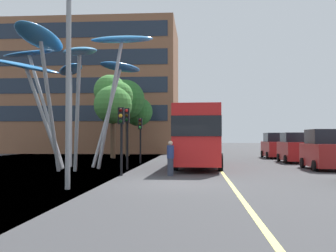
% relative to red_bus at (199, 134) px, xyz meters
% --- Properties ---
extents(ground, '(120.00, 240.00, 0.10)m').
position_rel_red_bus_xyz_m(ground, '(-1.74, -9.26, -2.12)').
color(ground, '#38383A').
extents(red_bus, '(3.00, 10.89, 3.79)m').
position_rel_red_bus_xyz_m(red_bus, '(0.00, 0.00, 0.00)').
color(red_bus, red).
rests_on(red_bus, ground).
extents(leaf_sculpture, '(10.19, 10.63, 8.07)m').
position_rel_red_bus_xyz_m(leaf_sculpture, '(-7.22, -2.55, 4.10)').
color(leaf_sculpture, '#9EA0A5').
rests_on(leaf_sculpture, ground).
extents(traffic_light_kerb_near, '(0.28, 0.42, 3.25)m').
position_rel_red_bus_xyz_m(traffic_light_kerb_near, '(-3.75, -6.27, 0.29)').
color(traffic_light_kerb_near, black).
rests_on(traffic_light_kerb_near, ground).
extents(traffic_light_kerb_far, '(0.28, 0.42, 3.49)m').
position_rel_red_bus_xyz_m(traffic_light_kerb_far, '(-4.12, -2.54, 0.46)').
color(traffic_light_kerb_far, black).
rests_on(traffic_light_kerb_far, ground).
extents(traffic_light_island_mid, '(0.28, 0.42, 3.20)m').
position_rel_red_bus_xyz_m(traffic_light_island_mid, '(-4.16, 3.03, 0.26)').
color(traffic_light_island_mid, black).
rests_on(traffic_light_island_mid, ground).
extents(car_parked_mid, '(1.92, 3.92, 2.29)m').
position_rel_red_bus_xyz_m(car_parked_mid, '(7.05, -1.75, -1.01)').
color(car_parked_mid, maroon).
rests_on(car_parked_mid, ground).
extents(car_parked_far, '(2.05, 3.84, 2.18)m').
position_rel_red_bus_xyz_m(car_parked_far, '(6.98, 4.56, -1.04)').
color(car_parked_far, maroon).
rests_on(car_parked_far, ground).
extents(car_side_street, '(2.09, 4.39, 2.24)m').
position_rel_red_bus_xyz_m(car_side_street, '(6.85, 11.00, -1.02)').
color(car_side_street, maroon).
rests_on(car_side_street, ground).
extents(street_lamp, '(1.86, 0.44, 8.36)m').
position_rel_red_bus_xyz_m(street_lamp, '(-4.31, -11.16, 3.22)').
color(street_lamp, gray).
rests_on(street_lamp, ground).
extents(tree_pavement_near, '(3.66, 4.43, 7.47)m').
position_rel_red_bus_xyz_m(tree_pavement_near, '(-7.46, 9.30, 3.17)').
color(tree_pavement_near, brown).
rests_on(tree_pavement_near, ground).
extents(tree_pavement_far, '(4.82, 5.02, 7.54)m').
position_rel_red_bus_xyz_m(tree_pavement_far, '(-7.11, 13.82, 3.15)').
color(tree_pavement_far, brown).
rests_on(tree_pavement_far, ground).
extents(pedestrian, '(0.34, 0.34, 1.67)m').
position_rel_red_bus_xyz_m(pedestrian, '(-1.41, -6.03, -1.23)').
color(pedestrian, '#2D3342').
rests_on(pedestrian, ground).
extents(backdrop_building, '(20.52, 11.77, 15.62)m').
position_rel_red_bus_xyz_m(backdrop_building, '(-12.96, 24.07, 5.75)').
color(backdrop_building, brown).
rests_on(backdrop_building, ground).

